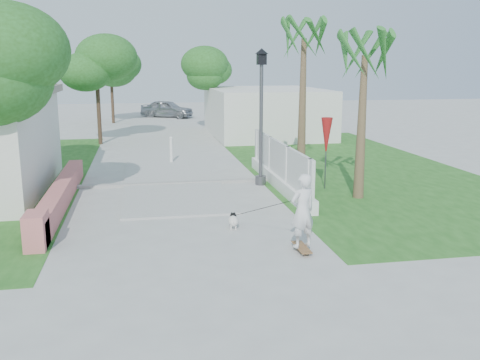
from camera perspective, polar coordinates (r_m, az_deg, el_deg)
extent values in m
plane|color=#B7B7B2|center=(12.22, -5.46, -6.64)|extent=(90.00, 90.00, 0.00)
cube|color=#B7B7B2|center=(31.78, -8.75, 5.05)|extent=(3.20, 36.00, 0.06)
cube|color=#999993|center=(17.98, -7.20, -0.35)|extent=(6.50, 0.25, 0.10)
cube|color=#23581C|center=(21.46, 11.46, 1.43)|extent=(8.00, 20.00, 0.01)
cube|color=#CA6F67|center=(16.12, -18.57, -1.47)|extent=(0.45, 8.00, 0.60)
cube|color=#CA6F67|center=(12.47, -20.92, -5.10)|extent=(0.45, 0.80, 0.80)
cube|color=white|center=(17.50, 4.17, -0.13)|extent=(0.35, 7.00, 0.40)
cube|color=white|center=(17.36, 4.21, 2.29)|extent=(0.10, 7.00, 1.10)
cube|color=white|center=(14.38, 7.42, -0.68)|extent=(0.14, 0.14, 1.50)
cube|color=white|center=(16.44, 5.08, 1.00)|extent=(0.14, 0.14, 1.50)
cube|color=white|center=(18.53, 3.26, 2.31)|extent=(0.14, 0.14, 1.50)
cube|color=white|center=(20.46, 1.92, 3.27)|extent=(0.14, 0.14, 1.50)
cube|color=silver|center=(30.45, 2.74, 7.27)|extent=(6.00, 8.00, 2.60)
cylinder|color=#59595E|center=(17.87, 2.21, -0.01)|extent=(0.36, 0.36, 0.30)
cylinder|color=#59595E|center=(17.57, 2.26, 5.89)|extent=(0.12, 0.12, 4.00)
cube|color=black|center=(17.46, 2.32, 12.76)|extent=(0.28, 0.28, 0.35)
cone|color=black|center=(17.46, 2.33, 13.58)|extent=(0.44, 0.44, 0.18)
cylinder|color=white|center=(21.83, -7.35, 3.08)|extent=(0.12, 0.12, 1.00)
sphere|color=white|center=(21.76, -7.39, 4.43)|extent=(0.14, 0.14, 0.14)
cylinder|color=#59595E|center=(17.29, 9.13, 2.29)|extent=(0.04, 0.04, 2.00)
cone|color=red|center=(17.18, 9.21, 4.59)|extent=(0.36, 0.36, 1.20)
cylinder|color=#4C3826|center=(15.08, -24.02, 3.50)|extent=(0.20, 0.20, 3.85)
ellipsoid|color=#235217|center=(14.71, -24.11, 11.13)|extent=(3.06, 3.06, 2.30)
cylinder|color=#4C3826|center=(20.65, -23.25, 5.17)|extent=(0.20, 0.20, 3.50)
ellipsoid|color=#235217|center=(20.54, -23.61, 9.32)|extent=(3.20, 3.20, 2.40)
ellipsoid|color=#235217|center=(20.29, -23.26, 10.31)|extent=(2.72, 2.72, 2.05)
ellipsoid|color=#235217|center=(20.77, -24.20, 11.22)|extent=(2.40, 2.40, 1.79)
cylinder|color=#4C3826|center=(27.67, -14.86, 7.67)|extent=(0.20, 0.20, 3.85)
ellipsoid|color=#235217|center=(27.60, -15.05, 11.09)|extent=(3.40, 3.40, 2.55)
ellipsoid|color=#235217|center=(27.39, -14.70, 11.83)|extent=(2.89, 2.89, 2.18)
ellipsoid|color=#235217|center=(27.82, -15.52, 12.51)|extent=(2.55, 2.55, 1.90)
cylinder|color=#4C3826|center=(31.88, -3.04, 8.30)|extent=(0.20, 0.20, 3.50)
ellipsoid|color=#235217|center=(31.81, -3.07, 11.00)|extent=(3.00, 3.00, 2.25)
ellipsoid|color=#235217|center=(31.63, -2.66, 11.63)|extent=(2.55, 2.55, 1.92)
ellipsoid|color=#235217|center=(31.97, -3.50, 12.25)|extent=(2.25, 2.25, 1.68)
cylinder|color=#4C3826|center=(37.62, -13.49, 8.86)|extent=(0.20, 0.20, 3.85)
ellipsoid|color=#235217|center=(37.57, -13.61, 11.37)|extent=(3.20, 3.20, 2.40)
ellipsoid|color=#235217|center=(37.36, -13.34, 11.91)|extent=(2.72, 2.72, 2.05)
ellipsoid|color=#235217|center=(37.78, -13.96, 12.42)|extent=(2.40, 2.40, 1.79)
cone|color=brown|center=(18.93, 6.66, 7.50)|extent=(0.32, 0.32, 4.80)
cone|color=brown|center=(16.15, 12.82, 5.39)|extent=(0.32, 0.32, 4.20)
cube|color=brown|center=(11.67, 6.60, -7.13)|extent=(0.49, 0.86, 0.02)
imported|color=silver|center=(11.42, 6.69, -3.28)|extent=(0.68, 0.55, 1.60)
cylinder|color=gray|center=(11.40, 6.67, -7.92)|extent=(0.03, 0.06, 0.06)
cylinder|color=gray|center=(11.44, 7.39, -7.86)|extent=(0.03, 0.06, 0.06)
cylinder|color=gray|center=(11.93, 5.82, -6.96)|extent=(0.03, 0.06, 0.06)
cylinder|color=gray|center=(11.98, 6.51, -6.90)|extent=(0.03, 0.06, 0.06)
ellipsoid|color=white|center=(13.10, -0.71, -4.40)|extent=(0.30, 0.43, 0.26)
sphere|color=black|center=(13.26, -0.74, -3.85)|extent=(0.16, 0.16, 0.16)
sphere|color=white|center=(13.34, -0.74, -3.83)|extent=(0.08, 0.08, 0.08)
cone|color=black|center=(13.24, -0.90, -3.53)|extent=(0.05, 0.05, 0.06)
cone|color=black|center=(13.24, -0.57, -3.53)|extent=(0.05, 0.05, 0.06)
cylinder|color=white|center=(13.23, -0.97, -4.84)|extent=(0.03, 0.03, 0.12)
cylinder|color=white|center=(13.23, -0.47, -4.84)|extent=(0.03, 0.03, 0.12)
cylinder|color=white|center=(13.04, -0.96, -5.09)|extent=(0.03, 0.03, 0.12)
cylinder|color=white|center=(13.05, -0.45, -5.09)|extent=(0.03, 0.03, 0.12)
cylinder|color=white|center=(12.89, -0.69, -4.36)|extent=(0.04, 0.10, 0.10)
imported|color=#96979D|center=(40.67, -7.79, 7.52)|extent=(4.18, 3.04, 1.32)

